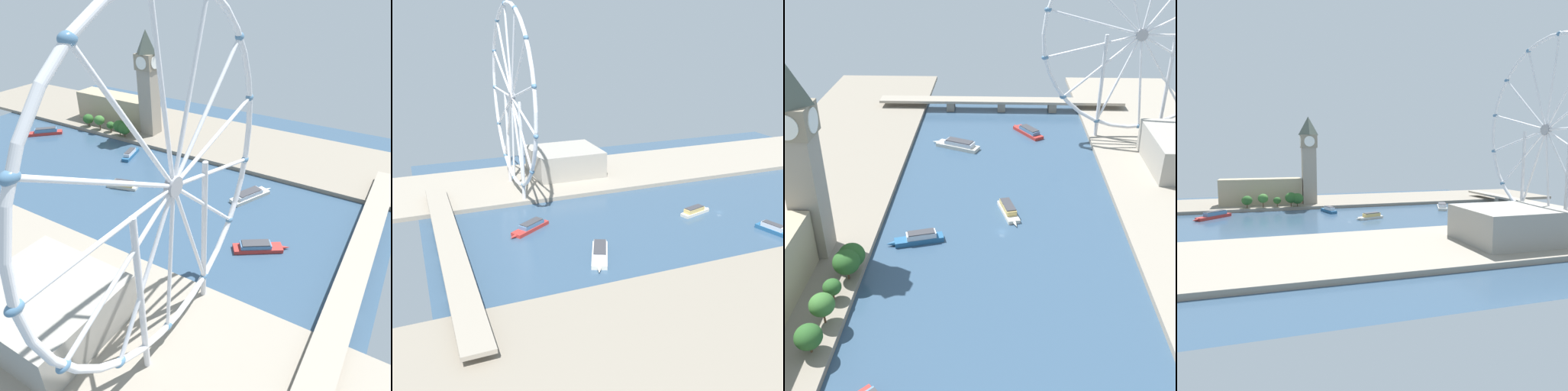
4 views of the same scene
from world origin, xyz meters
TOP-DOWN VIEW (x-y plane):
  - ground_plane at (0.00, 0.00)m, footprint 381.70×381.70m
  - riverbank_left at (-105.85, 0.00)m, footprint 90.00×520.00m
  - clock_tower at (-85.06, -22.57)m, footprint 16.98×16.98m
  - tree_row_embankment at (-66.03, -53.98)m, footprint 13.73×57.43m
  - ferris_wheel at (87.01, 118.89)m, footprint 127.00×3.20m
  - river_bridge at (-0.00, 176.91)m, footprint 193.70×13.48m
  - tour_boat_0 at (19.12, 126.95)m, footprint 21.51×28.98m
  - tour_boat_1 at (3.39, 17.51)m, footprint 12.00×25.85m
  - tour_boat_2 at (-40.20, -10.66)m, footprint 27.43×11.87m
  - tour_boat_4 at (-29.42, 100.85)m, footprint 33.75×19.59m

SIDE VIEW (x-z plane):
  - ground_plane at x=0.00m, z-range 0.00..0.00m
  - riverbank_left at x=-105.85m, z-range 0.00..3.00m
  - tour_boat_0 at x=19.12m, z-range -0.47..4.67m
  - tour_boat_1 at x=3.39m, z-range -0.42..4.76m
  - tour_boat_2 at x=-40.20m, z-range -0.55..5.13m
  - tour_boat_4 at x=-29.42m, z-range -0.47..5.22m
  - river_bridge at x=0.00m, z-range 2.42..11.21m
  - tree_row_embankment at x=-66.03m, z-range 4.07..17.99m
  - clock_tower at x=-85.06m, z-range 4.82..93.10m
  - ferris_wheel at x=87.01m, z-range 5.14..136.51m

